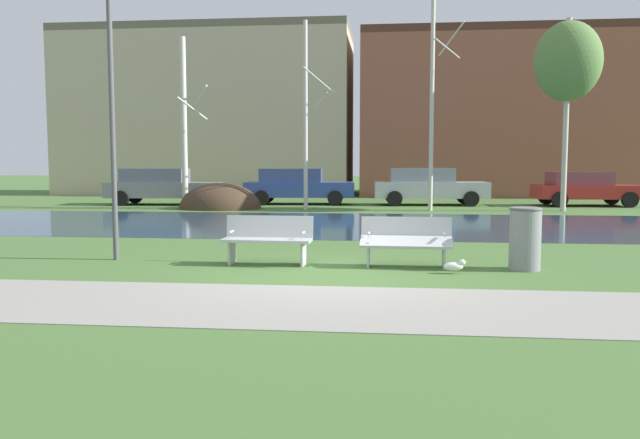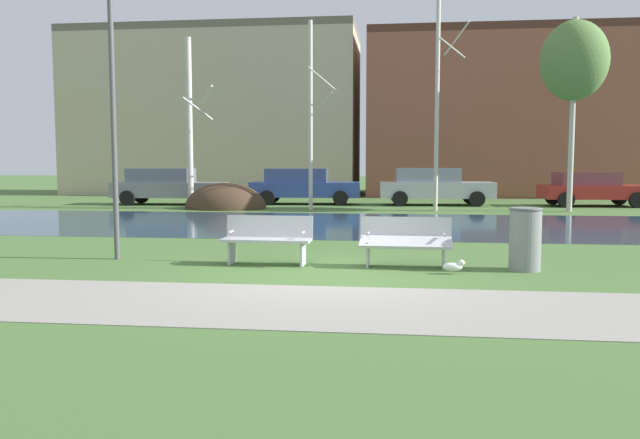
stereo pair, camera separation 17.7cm
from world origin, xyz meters
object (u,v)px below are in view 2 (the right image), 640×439
Objects in this scene: trash_bin at (525,238)px; parked_hatch_third_silver at (434,186)px; streetlamp at (112,76)px; parked_sedan_second_blue at (303,186)px; bench_right at (406,240)px; bench_left at (267,238)px; parked_wagon_fourth_red at (591,188)px; parked_van_nearest_grey at (167,186)px; seagull at (454,266)px.

parked_hatch_third_silver is (-0.66, 16.39, 0.26)m from trash_bin.
parked_sedan_second_blue is (1.19, 16.01, -2.64)m from streetlamp.
bench_left is at bearing 180.00° from bench_right.
bench_left is 1.50× the size of trash_bin.
parked_hatch_third_silver is 1.13× the size of parked_wagon_fourth_red.
streetlamp reaches higher than parked_hatch_third_silver.
bench_left is 19.36m from parked_wagon_fourth_red.
parked_sedan_second_blue is at bearing 9.53° from parked_van_nearest_grey.
trash_bin is 17.54m from parked_sedan_second_blue.
seagull is 18.43m from parked_wagon_fourth_red.
trash_bin reaches higher than bench_right.
parked_van_nearest_grey is (-7.54, 15.29, 0.34)m from bench_left.
parked_sedan_second_blue is (-1.78, 16.26, 0.34)m from bench_left.
trash_bin reaches higher than seagull.
streetlamp is (-6.22, 0.88, 3.31)m from seagull.
trash_bin is at bearing 22.83° from seagull.
seagull is 0.08× the size of parked_hatch_third_silver.
seagull is at bearing -8.09° from streetlamp.
parked_wagon_fourth_red is at bearing 50.62° from streetlamp.
parked_hatch_third_silver is at bearing 4.92° from parked_van_nearest_grey.
bench_right is 16.33m from parked_hatch_third_silver.
parked_sedan_second_blue reaches higher than parked_wagon_fourth_red.
seagull is at bearing -11.02° from bench_left.
streetlamp reaches higher than bench_left.
streetlamp reaches higher than parked_wagon_fourth_red.
trash_bin reaches higher than bench_left.
parked_hatch_third_silver is 6.46m from parked_wagon_fourth_red.
parked_hatch_third_silver is (5.61, 0.01, 0.01)m from parked_sedan_second_blue.
parked_sedan_second_blue is at bearing -179.37° from parked_wagon_fourth_red.
bench_left is 4.49m from trash_bin.
seagull is 7.11m from streetlamp.
parked_van_nearest_grey reaches higher than parked_wagon_fourth_red.
trash_bin is at bearing -52.03° from parked_van_nearest_grey.
bench_right is 0.38× the size of parked_wagon_fourth_red.
streetlamp is 1.06× the size of parked_van_nearest_grey.
trash_bin is 17.50m from parked_wagon_fourth_red.
trash_bin is at bearing -109.36° from parked_wagon_fourth_red.
parked_sedan_second_blue is at bearing 106.60° from seagull.
parked_wagon_fourth_red is at bearing 64.52° from bench_right.
seagull is (0.78, -0.63, -0.34)m from bench_right.
seagull is at bearing -157.17° from trash_bin.
bench_left is at bearing -63.75° from parked_van_nearest_grey.
bench_right is at bearing -56.78° from parked_van_nearest_grey.
parked_sedan_second_blue reaches higher than seagull.
streetlamp is at bearing 175.17° from bench_left.
bench_right is 0.34× the size of parked_sedan_second_blue.
trash_bin is at bearing -1.50° from bench_left.
streetlamp is 1.06× the size of parked_hatch_third_silver.
seagull is at bearing -38.97° from bench_right.
parked_van_nearest_grey is at bearing -176.47° from parked_wagon_fourth_red.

